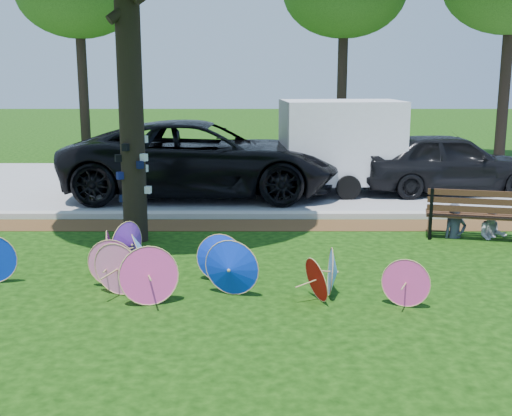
{
  "coord_description": "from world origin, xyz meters",
  "views": [
    {
      "loc": [
        0.5,
        -8.15,
        3.08
      ],
      "look_at": [
        0.5,
        2.0,
        0.9
      ],
      "focal_mm": 45.0,
      "sensor_mm": 36.0,
      "label": 1
    }
  ],
  "objects": [
    {
      "name": "curb",
      "position": [
        0.0,
        5.2,
        0.06
      ],
      "size": [
        90.0,
        0.3,
        0.12
      ],
      "primitive_type": "cube",
      "color": "#B7B5AD",
      "rests_on": "ground"
    },
    {
      "name": "person_right",
      "position": [
        4.94,
        3.54,
        0.55
      ],
      "size": [
        0.6,
        0.5,
        1.1
      ],
      "primitive_type": "imported",
      "rotation": [
        0.0,
        0.0,
        -0.17
      ],
      "color": "silver",
      "rests_on": "ground"
    },
    {
      "name": "black_van",
      "position": [
        -0.85,
        7.64,
        0.94
      ],
      "size": [
        6.76,
        3.14,
        1.88
      ],
      "primitive_type": "imported",
      "rotation": [
        0.0,
        0.0,
        1.57
      ],
      "color": "black",
      "rests_on": "ground"
    },
    {
      "name": "street",
      "position": [
        0.0,
        9.35,
        0.01
      ],
      "size": [
        90.0,
        8.0,
        0.01
      ],
      "primitive_type": "cube",
      "color": "gray",
      "rests_on": "ground"
    },
    {
      "name": "cargo_trailer",
      "position": [
        2.67,
        8.08,
        1.32
      ],
      "size": [
        3.06,
        2.07,
        2.64
      ],
      "primitive_type": "cube",
      "rotation": [
        0.0,
        0.0,
        0.08
      ],
      "color": "white",
      "rests_on": "ground"
    },
    {
      "name": "ground",
      "position": [
        0.0,
        0.0,
        0.0
      ],
      "size": [
        90.0,
        90.0,
        0.0
      ],
      "primitive_type": "plane",
      "color": "black",
      "rests_on": "ground"
    },
    {
      "name": "park_bench",
      "position": [
        4.59,
        3.49,
        0.48
      ],
      "size": [
        1.94,
        1.1,
        0.95
      ],
      "primitive_type": null,
      "rotation": [
        0.0,
        0.0,
        -0.23
      ],
      "color": "black",
      "rests_on": "ground"
    },
    {
      "name": "person_left",
      "position": [
        4.24,
        3.54,
        0.63
      ],
      "size": [
        0.52,
        0.41,
        1.27
      ],
      "primitive_type": "imported",
      "rotation": [
        0.0,
        0.0,
        0.26
      ],
      "color": "#3B4150",
      "rests_on": "ground"
    },
    {
      "name": "dark_pickup",
      "position": [
        5.39,
        8.05,
        0.78
      ],
      "size": [
        4.74,
        2.28,
        1.56
      ],
      "primitive_type": "imported",
      "rotation": [
        0.0,
        0.0,
        1.67
      ],
      "color": "black",
      "rests_on": "ground"
    },
    {
      "name": "mulch_strip",
      "position": [
        0.0,
        4.5,
        0.01
      ],
      "size": [
        90.0,
        1.0,
        0.01
      ],
      "primitive_type": "cube",
      "color": "#472D16",
      "rests_on": "ground"
    },
    {
      "name": "parasol_pile",
      "position": [
        -0.7,
        0.68,
        0.37
      ],
      "size": [
        6.6,
        2.25,
        0.81
      ],
      "color": "#E33E93",
      "rests_on": "ground"
    }
  ]
}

